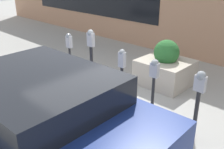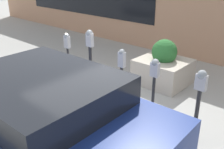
{
  "view_description": "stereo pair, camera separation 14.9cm",
  "coord_description": "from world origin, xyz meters",
  "views": [
    {
      "loc": [
        -3.31,
        3.35,
        2.85
      ],
      "look_at": [
        0.0,
        -0.11,
        0.86
      ],
      "focal_mm": 42.0,
      "sensor_mm": 36.0,
      "label": 1
    },
    {
      "loc": [
        -3.2,
        3.45,
        2.85
      ],
      "look_at": [
        0.0,
        -0.11,
        0.86
      ],
      "focal_mm": 42.0,
      "sensor_mm": 36.0,
      "label": 2
    }
  ],
  "objects": [
    {
      "name": "building_facade",
      "position": [
        0.0,
        -4.47,
        1.8
      ],
      "size": [
        24.5,
        0.17,
        3.59
      ],
      "color": "tan",
      "rests_on": "ground_plane"
    },
    {
      "name": "parking_meter_second",
      "position": [
        -0.81,
        -0.38,
        0.92
      ],
      "size": [
        0.16,
        0.14,
        1.3
      ],
      "color": "#232326",
      "rests_on": "ground_plane"
    },
    {
      "name": "parking_meter_middle",
      "position": [
        -0.05,
        -0.35,
        0.88
      ],
      "size": [
        0.14,
        0.12,
        1.34
      ],
      "color": "#232326",
      "rests_on": "ground_plane"
    },
    {
      "name": "parking_meter_farthest",
      "position": [
        1.69,
        -0.37,
        0.99
      ],
      "size": [
        0.15,
        0.13,
        1.36
      ],
      "color": "#232326",
      "rests_on": "ground_plane"
    },
    {
      "name": "parked_car_middle",
      "position": [
        -0.17,
        1.72,
        0.81
      ],
      "size": [
        4.2,
        2.11,
        1.5
      ],
      "rotation": [
        0.0,
        0.0,
        0.03
      ],
      "color": "navy",
      "rests_on": "ground_plane"
    },
    {
      "name": "curb_strip",
      "position": [
        0.0,
        0.08,
        0.02
      ],
      "size": [
        24.5,
        0.16,
        0.04
      ],
      "color": "gray",
      "rests_on": "ground_plane"
    },
    {
      "name": "parking_meter_fourth",
      "position": [
        0.85,
        -0.33,
        1.06
      ],
      "size": [
        0.16,
        0.14,
        1.59
      ],
      "color": "#232326",
      "rests_on": "ground_plane"
    },
    {
      "name": "planter_box",
      "position": [
        0.02,
        -2.1,
        0.44
      ],
      "size": [
        1.24,
        1.15,
        1.17
      ],
      "color": "#B2A899",
      "rests_on": "ground_plane"
    },
    {
      "name": "ground_plane",
      "position": [
        0.0,
        0.0,
        0.0
      ],
      "size": [
        40.0,
        40.0,
        0.0
      ],
      "primitive_type": "plane",
      "color": "#999993"
    },
    {
      "name": "parking_meter_nearest",
      "position": [
        -1.68,
        -0.41,
        0.91
      ],
      "size": [
        0.19,
        0.16,
        1.31
      ],
      "color": "#232326",
      "rests_on": "ground_plane"
    }
  ]
}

